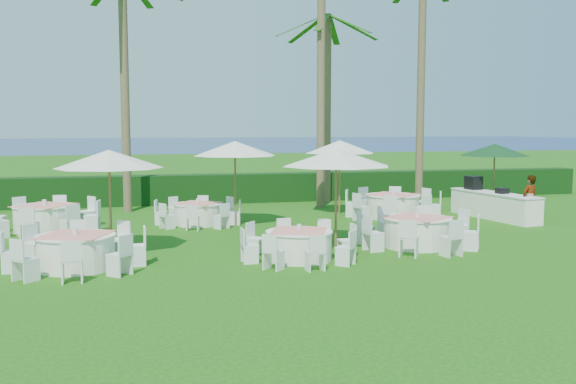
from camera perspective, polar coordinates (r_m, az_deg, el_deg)
name	(u,v)px	position (r m, az deg, el deg)	size (l,w,h in m)	color
ground	(278,261)	(15.42, -0.90, -6.15)	(120.00, 120.00, 0.00)	#164E0D
hedge	(214,189)	(27.04, -6.59, 0.30)	(34.00, 1.00, 1.20)	black
ocean	(150,144)	(116.79, -12.17, 4.18)	(260.00, 260.00, 0.00)	#081B54
banquet_table_a	(76,251)	(15.30, -18.35, -4.97)	(3.11, 3.11, 0.94)	white
banquet_table_b	(299,244)	(15.48, 1.00, -4.68)	(2.83, 2.83, 0.87)	white
banquet_table_c	(417,231)	(17.47, 11.40, -3.42)	(3.21, 3.21, 0.97)	white
banquet_table_d	(45,218)	(20.88, -20.79, -2.15)	(3.30, 3.30, 0.99)	white
banquet_table_e	(198,213)	(21.19, -8.01, -1.88)	(2.79, 2.79, 0.86)	white
banquet_table_f	(393,205)	(22.79, 9.30, -1.19)	(3.26, 3.26, 1.00)	white
umbrella_a	(109,159)	(16.51, -15.63, 2.83)	(2.66, 2.66, 2.63)	brown
umbrella_b	(336,158)	(16.78, 4.31, 3.07)	(2.90, 2.90, 2.62)	brown
umbrella_c	(235,149)	(20.66, -4.74, 3.87)	(2.65, 2.65, 2.74)	brown
umbrella_d	(340,147)	(23.35, 4.63, 4.02)	(2.58, 2.58, 2.70)	brown
umbrella_green	(495,150)	(24.60, 17.90, 3.58)	(2.55, 2.55, 2.57)	brown
buffet_table	(493,204)	(23.48, 17.78, -1.06)	(1.35, 4.01, 1.40)	white
staff_person	(530,200)	(22.43, 20.68, -0.65)	(0.59, 0.39, 1.62)	gray
palm_b	(125,81)	(24.76, -14.32, 9.58)	(4.40, 3.98, 8.86)	brown
palm_c	(321,37)	(25.52, 2.97, 13.63)	(4.31, 4.33, 12.34)	brown
palm_d	(327,99)	(27.08, 3.51, 8.29)	(4.40, 4.01, 7.83)	brown
palm_e	(421,76)	(27.24, 11.75, 10.03)	(4.17, 4.40, 9.55)	brown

